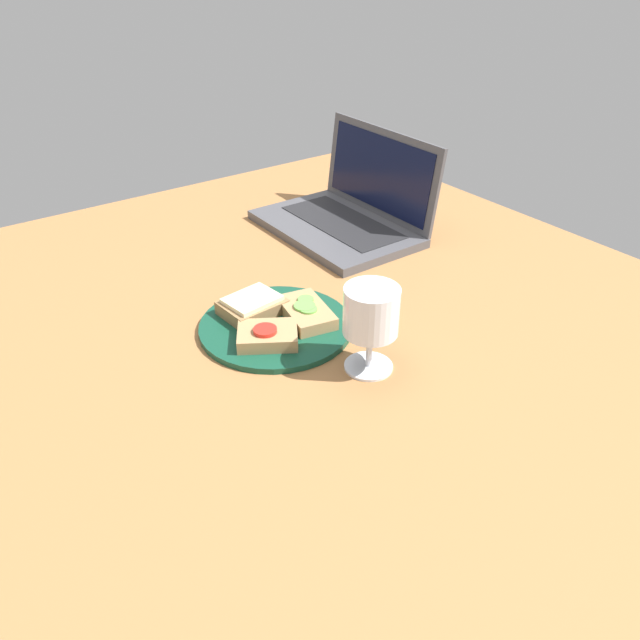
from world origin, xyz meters
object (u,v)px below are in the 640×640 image
Objects in this scene: sandwich_with_tomato at (267,335)px; plate at (276,326)px; sandwich_with_cheese at (252,305)px; sandwich_with_cucumber at (306,312)px; laptop at (348,213)px; wine_glass at (371,314)px.

plate is at bearing 133.99° from sandwich_with_tomato.
sandwich_with_tomato is (8.72, -2.51, -0.26)cm from sandwich_with_cheese.
sandwich_with_cheese is 0.91× the size of sandwich_with_tomato.
sandwich_with_cheese is at bearing -165.90° from plate.
sandwich_with_cucumber is 1.17× the size of sandwich_with_cheese.
sandwich_with_tomato is at bearing -75.78° from sandwich_with_cucumber.
sandwich_with_cucumber is at bearing -48.04° from laptop.
laptop reaches higher than sandwich_with_cheese.
plate is 2.37× the size of sandwich_with_cheese.
sandwich_with_tomato is at bearing -46.01° from plate.
sandwich_with_cheese is 40.40cm from laptop.
sandwich_with_cheese is at bearing 163.94° from sandwich_with_tomato.
laptop is at bearing 145.57° from wine_glass.
sandwich_with_cheese is 0.78× the size of wine_glass.
wine_glass is at bearing 34.87° from sandwich_with_tomato.
sandwich_with_tomato reaches higher than sandwich_with_cucumber.
plate is at bearing -162.06° from wine_glass.
laptop is (-24.66, 34.03, 3.19)cm from plate.
plate is 19.86cm from wine_glass.
laptop reaches higher than sandwich_with_tomato.
laptop reaches higher than sandwich_with_cucumber.
laptop reaches higher than wine_glass.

